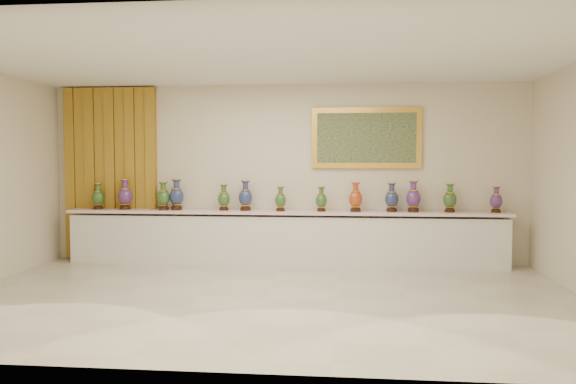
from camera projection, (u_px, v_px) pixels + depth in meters
The scene contains 17 objects.
ground at pixel (265, 298), 7.06m from camera, with size 8.00×8.00×0.00m, color beige.
room at pixel (150, 168), 9.63m from camera, with size 8.00×8.00×8.00m.
counter at pixel (284, 239), 9.29m from camera, with size 7.28×0.48×0.90m.
vase_0 at pixel (98, 197), 9.56m from camera, with size 0.24×0.24×0.44m.
vase_1 at pixel (125, 196), 9.52m from camera, with size 0.25×0.25×0.52m.
vase_2 at pixel (163, 197), 9.40m from camera, with size 0.23×0.23×0.47m.
vase_3 at pixel (177, 196), 9.42m from camera, with size 0.26×0.26×0.52m.
vase_4 at pixel (224, 199), 9.33m from camera, with size 0.21×0.21×0.43m.
vase_5 at pixel (246, 197), 9.30m from camera, with size 0.29×0.29×0.50m.
vase_6 at pixel (281, 200), 9.20m from camera, with size 0.19×0.19×0.40m.
vase_7 at pixel (321, 200), 9.14m from camera, with size 0.25×0.25×0.40m.
vase_8 at pixel (356, 198), 9.10m from camera, with size 0.25×0.25×0.48m.
vase_9 at pixel (392, 199), 9.10m from camera, with size 0.28×0.28×0.47m.
vase_10 at pixel (413, 198), 9.06m from camera, with size 0.29×0.29×0.51m.
vase_11 at pixel (450, 199), 9.01m from camera, with size 0.26×0.26×0.46m.
vase_12 at pixel (496, 201), 8.94m from camera, with size 0.20×0.20×0.42m.
label_card at pixel (186, 210), 9.29m from camera, with size 0.10×0.06×0.00m, color white.
Camera 1 is at (0.97, -6.91, 1.73)m, focal length 35.00 mm.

